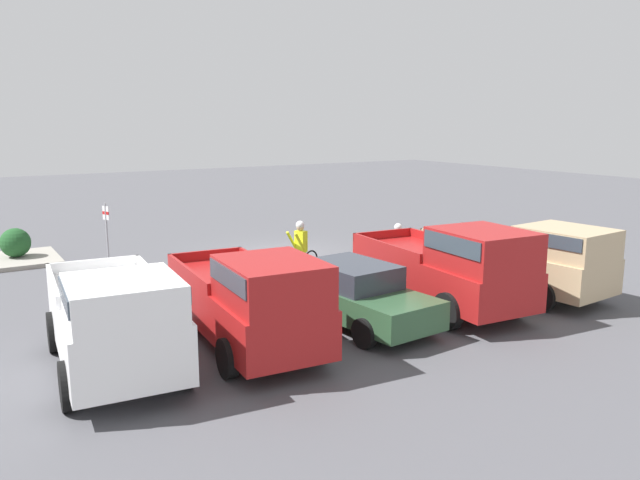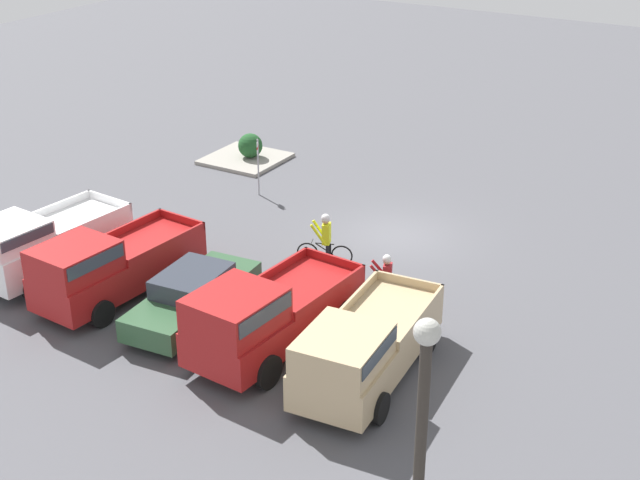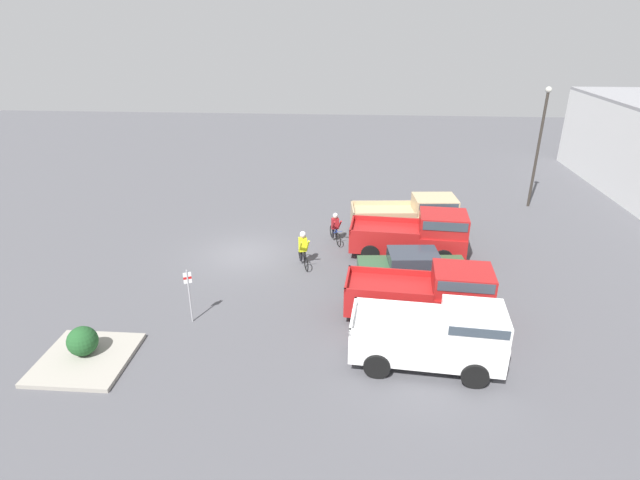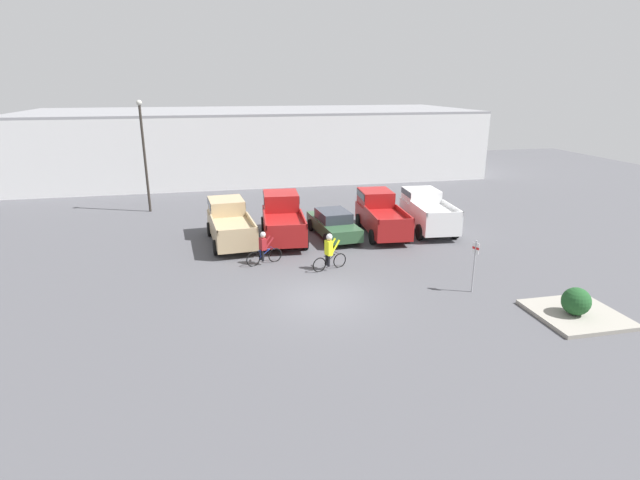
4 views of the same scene
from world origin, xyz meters
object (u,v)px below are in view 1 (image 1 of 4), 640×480
object	(u,v)px
fire_lane_sign	(107,230)
pickup_truck_2	(251,299)
cyclist_1	(398,247)
pickup_truck_1	(452,266)
pickup_truck_0	(526,257)
pickup_truck_3	(115,318)
shrub	(15,243)
cyclist_0	(300,246)
sedan_0	(351,293)

from	to	relation	value
fire_lane_sign	pickup_truck_2	bearing A→B (deg)	95.53
cyclist_1	fire_lane_sign	world-z (taller)	fire_lane_sign
pickup_truck_1	cyclist_1	world-z (taller)	pickup_truck_1
pickup_truck_0	pickup_truck_2	world-z (taller)	pickup_truck_2
pickup_truck_2	pickup_truck_3	bearing A→B (deg)	-2.84
shrub	pickup_truck_3	bearing A→B (deg)	92.57
fire_lane_sign	pickup_truck_1	bearing A→B (deg)	125.08
cyclist_0	shrub	bearing A→B (deg)	-41.71
pickup_truck_3	cyclist_1	xyz separation A→B (m)	(-9.88, -3.77, -0.33)
pickup_truck_3	fire_lane_sign	xyz separation A→B (m)	(-1.92, -8.91, 0.20)
pickup_truck_1	shrub	bearing A→B (deg)	-53.81
shrub	pickup_truck_1	bearing A→B (deg)	126.19
sedan_0	fire_lane_sign	world-z (taller)	fire_lane_sign
pickup_truck_3	shrub	size ratio (longest dim) A/B	5.00
pickup_truck_3	fire_lane_sign	world-z (taller)	fire_lane_sign
cyclist_0	cyclist_1	xyz separation A→B (m)	(-2.85, 1.38, -0.09)
pickup_truck_0	pickup_truck_1	size ratio (longest dim) A/B	1.00
cyclist_0	shrub	distance (m)	10.14
pickup_truck_2	pickup_truck_3	xyz separation A→B (m)	(2.79, -0.14, 0.01)
cyclist_0	cyclist_1	bearing A→B (deg)	154.13
pickup_truck_3	cyclist_1	bearing A→B (deg)	-159.11
cyclist_1	pickup_truck_3	bearing A→B (deg)	20.89
sedan_0	pickup_truck_2	bearing A→B (deg)	6.97
sedan_0	cyclist_0	world-z (taller)	cyclist_0
fire_lane_sign	pickup_truck_3	bearing A→B (deg)	77.86
cyclist_1	fire_lane_sign	xyz separation A→B (m)	(7.97, -5.14, 0.53)
cyclist_0	fire_lane_sign	size ratio (longest dim) A/B	0.79
cyclist_1	fire_lane_sign	distance (m)	9.50
cyclist_0	pickup_truck_0	bearing A→B (deg)	128.05
pickup_truck_3	shrub	world-z (taller)	pickup_truck_3
cyclist_0	shrub	xyz separation A→B (m)	(7.57, -6.75, -0.24)
fire_lane_sign	shrub	xyz separation A→B (m)	(2.45, -2.99, -0.68)
cyclist_0	cyclist_1	size ratio (longest dim) A/B	0.99
cyclist_1	pickup_truck_0	bearing A→B (deg)	108.95
shrub	pickup_truck_2	bearing A→B (deg)	105.46
pickup_truck_1	pickup_truck_3	bearing A→B (deg)	-2.05
pickup_truck_3	cyclist_0	distance (m)	8.72
pickup_truck_1	fire_lane_sign	size ratio (longest dim) A/B	2.54
pickup_truck_1	pickup_truck_2	xyz separation A→B (m)	(5.59, -0.16, -0.06)
pickup_truck_2	fire_lane_sign	distance (m)	9.10
pickup_truck_0	pickup_truck_3	bearing A→B (deg)	-1.29
cyclist_1	pickup_truck_2	bearing A→B (deg)	28.88
pickup_truck_1	pickup_truck_2	distance (m)	5.60
cyclist_1	cyclist_0	bearing A→B (deg)	-25.87
cyclist_0	pickup_truck_2	bearing A→B (deg)	51.29
sedan_0	cyclist_1	size ratio (longest dim) A/B	2.76
shrub	sedan_0	bearing A→B (deg)	117.80
pickup_truck_2	cyclist_0	bearing A→B (deg)	-128.71
pickup_truck_1	pickup_truck_3	world-z (taller)	pickup_truck_1
pickup_truck_1	sedan_0	size ratio (longest dim) A/B	1.16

